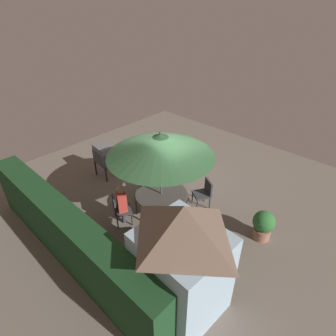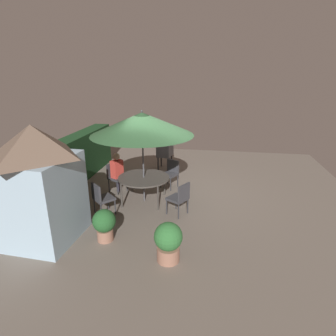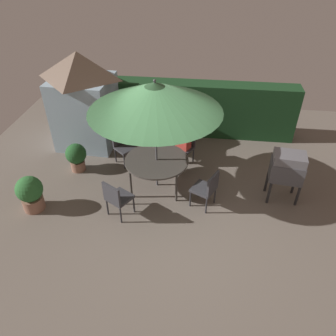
# 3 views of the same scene
# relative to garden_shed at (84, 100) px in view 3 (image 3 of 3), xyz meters

# --- Properties ---
(ground_plane) EXTENTS (11.00, 11.00, 0.00)m
(ground_plane) POSITION_rel_garden_shed_xyz_m (2.66, -2.56, -1.33)
(ground_plane) COLOR #6B6056
(hedge_backdrop) EXTENTS (6.36, 0.60, 1.57)m
(hedge_backdrop) POSITION_rel_garden_shed_xyz_m (2.66, 0.94, -0.54)
(hedge_backdrop) COLOR #193D1E
(hedge_backdrop) RESTS_ON ground
(garden_shed) EXTENTS (1.70, 1.56, 2.61)m
(garden_shed) POSITION_rel_garden_shed_xyz_m (0.00, 0.00, 0.00)
(garden_shed) COLOR #9EBCD1
(garden_shed) RESTS_ON ground
(patio_table) EXTENTS (1.47, 1.47, 0.75)m
(patio_table) POSITION_rel_garden_shed_xyz_m (2.23, -1.73, -0.63)
(patio_table) COLOR #47423D
(patio_table) RESTS_ON ground
(patio_umbrella) EXTENTS (2.81, 2.81, 2.65)m
(patio_umbrella) POSITION_rel_garden_shed_xyz_m (2.23, -1.73, 0.95)
(patio_umbrella) COLOR #4C4C51
(patio_umbrella) RESTS_ON ground
(bbq_grill) EXTENTS (0.75, 0.58, 1.20)m
(bbq_grill) POSITION_rel_garden_shed_xyz_m (5.10, -1.84, -0.48)
(bbq_grill) COLOR #47474C
(bbq_grill) RESTS_ON ground
(chair_near_shed) EXTENTS (0.63, 0.63, 0.90)m
(chair_near_shed) POSITION_rel_garden_shed_xyz_m (2.80, -0.66, -0.81)
(chair_near_shed) COLOR #38383D
(chair_near_shed) RESTS_ON ground
(chair_far_side) EXTENTS (0.65, 0.65, 0.90)m
(chair_far_side) POSITION_rel_garden_shed_xyz_m (1.22, -0.83, -0.81)
(chair_far_side) COLOR #38383D
(chair_far_side) RESTS_ON ground
(chair_toward_hedge) EXTENTS (0.63, 0.63, 0.90)m
(chair_toward_hedge) POSITION_rel_garden_shed_xyz_m (1.55, -2.86, -0.81)
(chair_toward_hedge) COLOR #38383D
(chair_toward_hedge) RESTS_ON ground
(chair_toward_house) EXTENTS (0.62, 0.62, 0.90)m
(chair_toward_house) POSITION_rel_garden_shed_xyz_m (3.41, -2.33, -0.81)
(chair_toward_house) COLOR #38383D
(chair_toward_house) RESTS_ON ground
(potted_plant_by_shed) EXTENTS (0.52, 0.52, 0.75)m
(potted_plant_by_shed) POSITION_rel_garden_shed_xyz_m (0.12, -1.35, -0.91)
(potted_plant_by_shed) COLOR #936651
(potted_plant_by_shed) RESTS_ON ground
(potted_plant_by_grill) EXTENTS (0.57, 0.57, 0.83)m
(potted_plant_by_grill) POSITION_rel_garden_shed_xyz_m (-0.35, -2.87, -0.88)
(potted_plant_by_grill) COLOR #936651
(potted_plant_by_grill) RESTS_ON ground
(person_in_red) EXTENTS (0.41, 0.37, 1.26)m
(person_in_red) POSITION_rel_garden_shed_xyz_m (2.76, -0.74, -0.55)
(person_in_red) COLOR #CC3D33
(person_in_red) RESTS_ON ground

